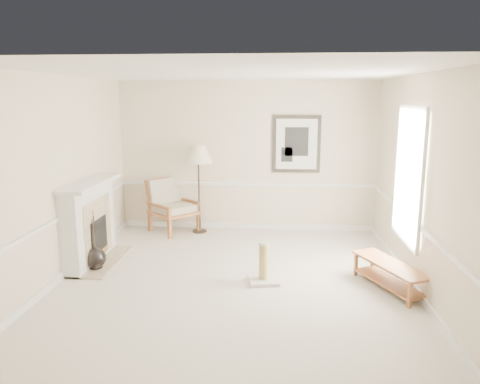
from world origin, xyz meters
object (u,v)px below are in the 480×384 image
at_px(floor_lamp, 198,156).
at_px(bench, 390,272).
at_px(scratching_post, 264,270).
at_px(armchair, 170,203).
at_px(floor_vase, 95,259).

xyz_separation_m(floor_lamp, bench, (3.05, -2.52, -1.24)).
height_order(floor_lamp, scratching_post, floor_lamp).
height_order(armchair, scratching_post, armchair).
relative_size(floor_vase, armchair, 0.84).
bearing_deg(scratching_post, floor_lamp, 118.62).
bearing_deg(armchair, floor_lamp, -54.81).
relative_size(floor_vase, floor_lamp, 0.55).
height_order(floor_lamp, bench, floor_lamp).
xyz_separation_m(floor_vase, scratching_post, (2.57, -0.28, 0.01)).
bearing_deg(floor_vase, armchair, 73.49).
bearing_deg(bench, scratching_post, 176.91).
height_order(armchair, floor_lamp, floor_lamp).
relative_size(floor_vase, bench, 0.71).
distance_m(armchair, bench, 4.48).
bearing_deg(scratching_post, bench, -3.09).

